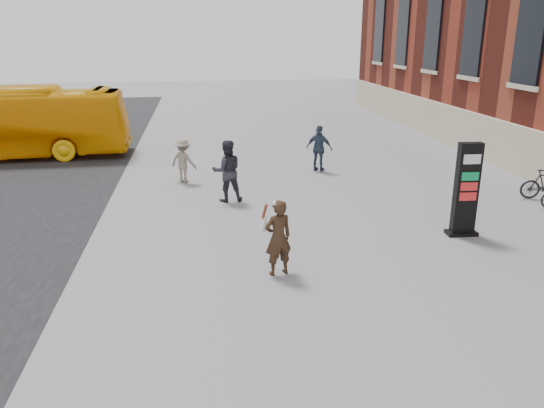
{
  "coord_description": "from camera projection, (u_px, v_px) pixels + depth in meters",
  "views": [
    {
      "loc": [
        -2.13,
        -9.94,
        5.0
      ],
      "look_at": [
        -0.54,
        1.45,
        1.28
      ],
      "focal_mm": 35.0,
      "sensor_mm": 36.0,
      "label": 1
    }
  ],
  "objects": [
    {
      "name": "pedestrian_a",
      "position": [
        227.0,
        171.0,
        16.28
      ],
      "size": [
        1.0,
        0.81,
        1.92
      ],
      "primitive_type": "imported",
      "rotation": [
        0.0,
        0.0,
        3.24
      ],
      "color": "#292730",
      "rests_on": "ground"
    },
    {
      "name": "pedestrian_c",
      "position": [
        319.0,
        148.0,
        19.89
      ],
      "size": [
        1.08,
        0.91,
        1.74
      ],
      "primitive_type": "imported",
      "rotation": [
        0.0,
        0.0,
        2.56
      ],
      "color": "#2F3F54",
      "rests_on": "ground"
    },
    {
      "name": "info_pylon",
      "position": [
        466.0,
        190.0,
        13.41
      ],
      "size": [
        0.8,
        0.43,
        2.43
      ],
      "rotation": [
        0.0,
        0.0,
        -0.05
      ],
      "color": "black",
      "rests_on": "ground"
    },
    {
      "name": "ground",
      "position": [
        307.0,
        281.0,
        11.19
      ],
      "size": [
        100.0,
        100.0,
        0.0
      ],
      "primitive_type": "plane",
      "color": "#9E9EA3"
    },
    {
      "name": "woman",
      "position": [
        278.0,
        237.0,
        11.29
      ],
      "size": [
        0.76,
        0.72,
        1.69
      ],
      "rotation": [
        0.0,
        0.0,
        3.43
      ],
      "color": "black",
      "rests_on": "ground"
    },
    {
      "name": "pedestrian_b",
      "position": [
        183.0,
        161.0,
        18.42
      ],
      "size": [
        1.14,
        1.0,
        1.52
      ],
      "primitive_type": "imported",
      "rotation": [
        0.0,
        0.0,
        2.58
      ],
      "color": "gray",
      "rests_on": "ground"
    }
  ]
}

